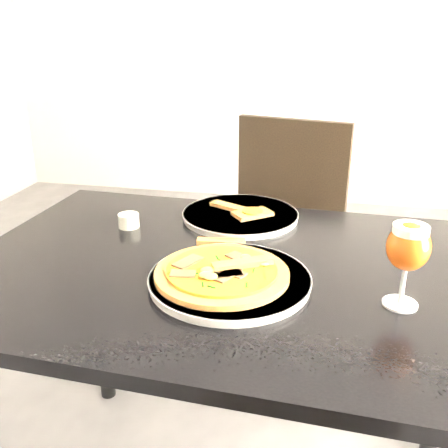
% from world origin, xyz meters
% --- Properties ---
extents(dining_table, '(1.23, 0.85, 0.75)m').
position_xyz_m(dining_table, '(-0.29, 0.31, 0.66)').
color(dining_table, black).
rests_on(dining_table, ground).
extents(chair_far, '(0.52, 0.52, 0.93)m').
position_xyz_m(chair_far, '(-0.26, 0.99, 0.51)').
color(chair_far, black).
rests_on(chair_far, ground).
extents(plate_main, '(0.39, 0.39, 0.02)m').
position_xyz_m(plate_main, '(-0.29, 0.23, 0.76)').
color(plate_main, silver).
rests_on(plate_main, dining_table).
extents(pizza, '(0.27, 0.27, 0.03)m').
position_xyz_m(pizza, '(-0.30, 0.22, 0.78)').
color(pizza, brown).
rests_on(pizza, plate_main).
extents(plate_second, '(0.36, 0.36, 0.02)m').
position_xyz_m(plate_second, '(-0.33, 0.59, 0.76)').
color(plate_second, silver).
rests_on(plate_second, dining_table).
extents(crust_scraps, '(0.19, 0.13, 0.01)m').
position_xyz_m(crust_scraps, '(-0.32, 0.59, 0.77)').
color(crust_scraps, brown).
rests_on(crust_scraps, plate_second).
extents(loose_crust, '(0.12, 0.04, 0.01)m').
position_xyz_m(loose_crust, '(-0.35, 0.42, 0.75)').
color(loose_crust, brown).
rests_on(loose_crust, dining_table).
extents(sauce_cup, '(0.05, 0.05, 0.04)m').
position_xyz_m(sauce_cup, '(-0.60, 0.47, 0.77)').
color(sauce_cup, beige).
rests_on(sauce_cup, dining_table).
extents(beer_glass, '(0.08, 0.08, 0.16)m').
position_xyz_m(beer_glass, '(0.04, 0.21, 0.87)').
color(beer_glass, silver).
rests_on(beer_glass, dining_table).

